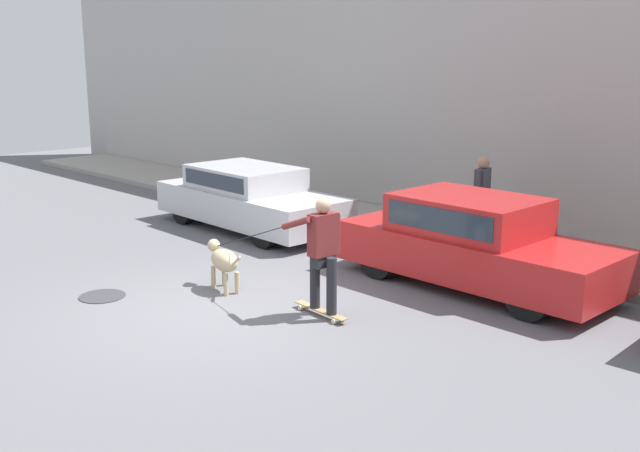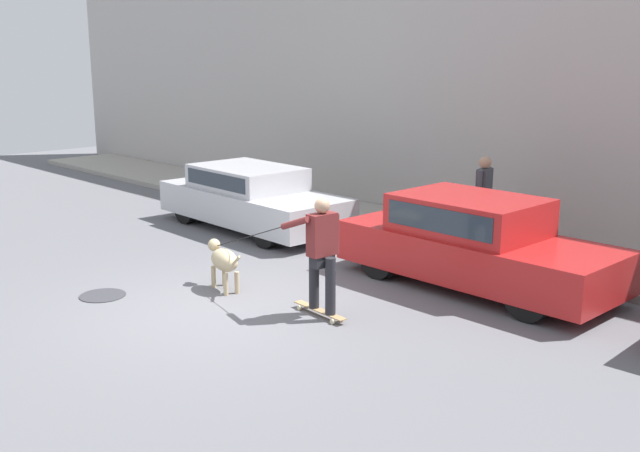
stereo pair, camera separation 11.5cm
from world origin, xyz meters
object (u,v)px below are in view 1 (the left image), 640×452
(parked_car_1, at_px, (474,244))
(pedestrian_with_bag, at_px, (482,195))
(parked_car_0, at_px, (249,199))
(skateboarder, at_px, (322,250))
(dog, at_px, (224,260))

(parked_car_1, xyz_separation_m, pedestrian_with_bag, (-1.14, 1.91, 0.34))
(parked_car_0, distance_m, skateboarder, 5.29)
(parked_car_1, xyz_separation_m, dog, (-2.49, -2.79, -0.20))
(skateboarder, xyz_separation_m, pedestrian_with_bag, (-0.49, 4.47, 0.07))
(parked_car_1, bearing_deg, skateboarder, -103.75)
(dog, xyz_separation_m, pedestrian_with_bag, (1.35, 4.69, 0.54))
(dog, bearing_deg, parked_car_0, -31.76)
(dog, relative_size, skateboarder, 0.40)
(parked_car_0, relative_size, skateboarder, 1.65)
(pedestrian_with_bag, bearing_deg, dog, -121.06)
(parked_car_0, relative_size, pedestrian_with_bag, 2.78)
(parked_car_1, bearing_deg, pedestrian_with_bag, 121.40)
(parked_car_0, bearing_deg, skateboarder, -27.04)
(dog, distance_m, pedestrian_with_bag, 4.91)
(parked_car_1, height_order, skateboarder, skateboarder)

